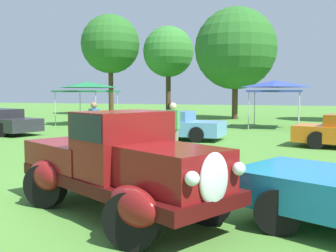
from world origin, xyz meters
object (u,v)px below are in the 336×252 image
(spectator_by_row, at_px, (173,127))
(canopy_tent_left_field, at_px, (87,86))
(show_car_skyblue, at_px, (173,125))
(canopy_tent_center_field, at_px, (275,85))
(feature_pickup_truck, at_px, (120,162))
(show_car_charcoal, at_px, (1,122))
(spectator_between_cars, at_px, (94,125))

(spectator_by_row, relative_size, canopy_tent_left_field, 0.54)
(show_car_skyblue, bearing_deg, canopy_tent_center_field, 61.71)
(feature_pickup_truck, xyz_separation_m, show_car_charcoal, (-11.18, 9.61, -0.26))
(show_car_skyblue, height_order, canopy_tent_left_field, canopy_tent_left_field)
(spectator_by_row, distance_m, canopy_tent_left_field, 13.39)
(show_car_charcoal, xyz_separation_m, canopy_tent_left_field, (1.04, 6.29, 1.82))
(show_car_skyblue, bearing_deg, spectator_between_cars, -107.84)
(show_car_charcoal, distance_m, canopy_tent_left_field, 6.63)
(canopy_tent_left_field, bearing_deg, show_car_skyblue, -36.35)
(spectator_between_cars, xyz_separation_m, spectator_by_row, (2.81, 0.08, 0.00))
(spectator_between_cars, bearing_deg, feature_pickup_truck, -56.71)
(feature_pickup_truck, relative_size, show_car_skyblue, 1.01)
(show_car_skyblue, distance_m, canopy_tent_center_field, 8.12)
(feature_pickup_truck, bearing_deg, show_car_charcoal, 139.34)
(show_car_charcoal, height_order, spectator_by_row, spectator_by_row)
(spectator_by_row, bearing_deg, show_car_charcoal, 160.71)
(spectator_between_cars, relative_size, canopy_tent_center_field, 0.58)
(show_car_skyblue, xyz_separation_m, canopy_tent_left_field, (-7.57, 5.57, 1.82))
(spectator_by_row, bearing_deg, feature_pickup_truck, -79.37)
(show_car_charcoal, bearing_deg, spectator_between_cars, -26.40)
(feature_pickup_truck, distance_m, show_car_skyblue, 10.63)
(feature_pickup_truck, distance_m, spectator_by_row, 6.20)
(show_car_charcoal, height_order, show_car_skyblue, same)
(show_car_skyblue, xyz_separation_m, spectator_between_cars, (-1.38, -4.30, 0.31))
(show_car_skyblue, bearing_deg, show_car_charcoal, -175.27)
(show_car_charcoal, relative_size, canopy_tent_center_field, 1.62)
(feature_pickup_truck, height_order, canopy_tent_center_field, canopy_tent_center_field)
(show_car_charcoal, bearing_deg, feature_pickup_truck, -40.66)
(show_car_skyblue, height_order, canopy_tent_center_field, canopy_tent_center_field)
(show_car_skyblue, relative_size, canopy_tent_center_field, 1.50)
(feature_pickup_truck, xyz_separation_m, canopy_tent_center_field, (1.19, 17.29, 1.56))
(feature_pickup_truck, bearing_deg, show_car_skyblue, 103.96)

